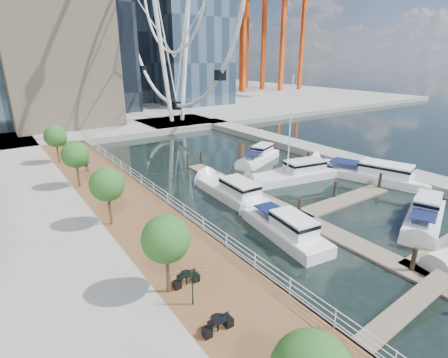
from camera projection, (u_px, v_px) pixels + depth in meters
name	position (u px, v px, depth m)	size (l,w,h in m)	color
ground	(356.00, 273.00, 22.70)	(520.00, 520.00, 0.00)	black
boardwalk	(137.00, 217.00, 29.34)	(6.00, 60.00, 1.00)	brown
seawall	(169.00, 209.00, 30.95)	(0.25, 60.00, 1.00)	#595954
land_far	(55.00, 102.00, 101.62)	(200.00, 114.00, 1.00)	gray
breakwater	(322.00, 153.00, 48.76)	(4.00, 60.00, 1.00)	gray
pier	(177.00, 123.00, 70.36)	(14.00, 12.00, 1.00)	gray
railing	(168.00, 199.00, 30.55)	(0.10, 60.00, 1.05)	white
floating_docks	(320.00, 193.00, 34.55)	(16.00, 34.00, 2.60)	#6D6051
port_cranes	(251.00, 36.00, 126.47)	(40.00, 52.00, 38.00)	#D84C14
street_trees	(107.00, 184.00, 26.01)	(2.60, 42.60, 4.60)	#3F2B1C
cafe_tables	(251.00, 348.00, 15.12)	(2.50, 13.70, 0.74)	black
yacht_foreground	(423.00, 224.00, 29.35)	(2.50, 9.34, 2.15)	silver
pedestrian_near	(171.00, 233.00, 23.95)	(0.63, 0.42, 1.74)	#484F60
pedestrian_mid	(116.00, 178.00, 34.67)	(0.82, 0.64, 1.68)	#8F6B63
pedestrian_far	(87.00, 164.00, 39.21)	(0.97, 0.40, 1.65)	#2E3039
moored_yachts	(304.00, 186.00, 37.94)	(23.23, 31.66, 11.50)	silver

